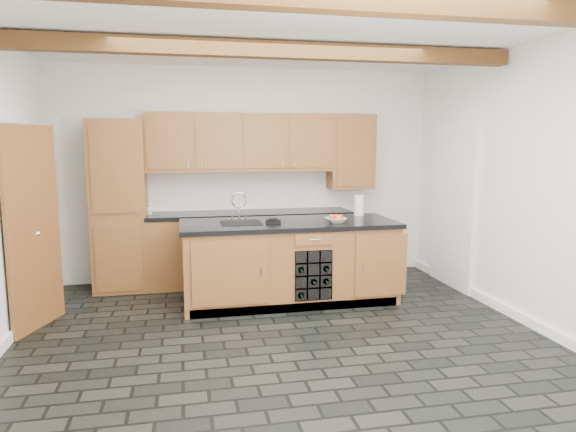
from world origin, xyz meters
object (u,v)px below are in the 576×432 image
object	(u,v)px
island	(290,261)
kitchen_scale	(273,221)
fruit_bowl	(336,220)
paper_towel	(359,205)

from	to	relation	value
island	kitchen_scale	bearing A→B (deg)	-164.66
fruit_bowl	paper_towel	xyz separation A→B (m)	(0.45, 0.49, 0.10)
kitchen_scale	paper_towel	world-z (taller)	paper_towel
paper_towel	fruit_bowl	bearing A→B (deg)	-132.07
island	paper_towel	distance (m)	1.16
kitchen_scale	paper_towel	xyz separation A→B (m)	(1.14, 0.37, 0.10)
fruit_bowl	paper_towel	bearing A→B (deg)	47.93
kitchen_scale	fruit_bowl	world-z (taller)	fruit_bowl
island	paper_towel	bearing A→B (deg)	18.55
island	paper_towel	size ratio (longest dim) A/B	9.91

